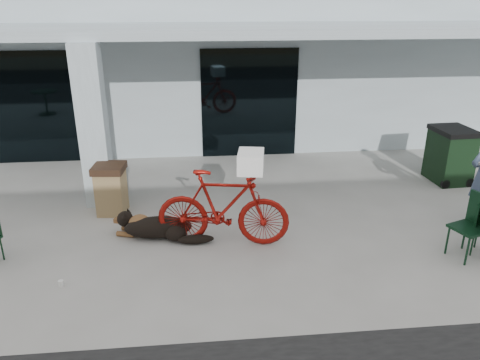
{
  "coord_description": "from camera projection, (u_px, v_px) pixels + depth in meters",
  "views": [
    {
      "loc": [
        0.41,
        -6.52,
        3.91
      ],
      "look_at": [
        1.14,
        0.73,
        1.0
      ],
      "focal_mm": 35.0,
      "sensor_mm": 36.0,
      "label": 1
    }
  ],
  "objects": [
    {
      "name": "wheeled_bin",
      "position": [
        450.0,
        155.0,
        10.3
      ],
      "size": [
        0.8,
        0.99,
        1.21
      ],
      "primitive_type": null,
      "rotation": [
        0.0,
        0.0,
        0.06
      ],
      "color": "black",
      "rests_on": "ground"
    },
    {
      "name": "storefront_glass_right",
      "position": [
        249.0,
        104.0,
        11.7
      ],
      "size": [
        2.4,
        0.06,
        2.7
      ],
      "primitive_type": "cube",
      "color": "black",
      "rests_on": "ground"
    },
    {
      "name": "trash_receptacle",
      "position": [
        111.0,
        189.0,
        8.81
      ],
      "size": [
        0.62,
        0.62,
        0.97
      ],
      "primitive_type": null,
      "rotation": [
        0.0,
        0.0,
        -0.1
      ],
      "color": "olive",
      "rests_on": "ground"
    },
    {
      "name": "laundry_basket",
      "position": [
        251.0,
        162.0,
        7.31
      ],
      "size": [
        0.48,
        0.6,
        0.32
      ],
      "primitive_type": "cube",
      "rotation": [
        0.0,
        0.0,
        1.39
      ],
      "color": "white",
      "rests_on": "bicycle"
    },
    {
      "name": "column",
      "position": [
        93.0,
        127.0,
        8.84
      ],
      "size": [
        0.5,
        0.5,
        3.12
      ],
      "primitive_type": "cube",
      "color": "silver",
      "rests_on": "ground"
    },
    {
      "name": "building",
      "position": [
        178.0,
        51.0,
        14.46
      ],
      "size": [
        22.0,
        7.0,
        4.5
      ],
      "primitive_type": "cube",
      "color": "silver",
      "rests_on": "ground"
    },
    {
      "name": "overhang",
      "position": [
        171.0,
        30.0,
        9.57
      ],
      "size": [
        22.0,
        2.8,
        0.18
      ],
      "primitive_type": "cube",
      "color": "silver",
      "rests_on": "column"
    },
    {
      "name": "dog",
      "position": [
        158.0,
        226.0,
        7.98
      ],
      "size": [
        1.4,
        0.81,
        0.44
      ],
      "primitive_type": null,
      "rotation": [
        0.0,
        0.0,
        -0.3
      ],
      "color": "black",
      "rests_on": "ground"
    },
    {
      "name": "cafe_chair_far_b",
      "position": [
        469.0,
        227.0,
        7.28
      ],
      "size": [
        0.64,
        0.62,
        1.04
      ],
      "primitive_type": null,
      "rotation": [
        0.0,
        0.0,
        -1.23
      ],
      "color": "black",
      "rests_on": "ground"
    },
    {
      "name": "cup_near_dog",
      "position": [
        61.0,
        283.0,
        6.7
      ],
      "size": [
        0.07,
        0.07,
        0.09
      ],
      "primitive_type": "cylinder",
      "rotation": [
        0.0,
        0.0,
        -0.02
      ],
      "color": "white",
      "rests_on": "ground"
    },
    {
      "name": "bicycle",
      "position": [
        223.0,
        208.0,
        7.64
      ],
      "size": [
        2.25,
        0.99,
        1.31
      ],
      "primitive_type": "imported",
      "rotation": [
        0.0,
        0.0,
        1.39
      ],
      "color": "maroon",
      "rests_on": "ground"
    },
    {
      "name": "ground",
      "position": [
        174.0,
        258.0,
        7.44
      ],
      "size": [
        80.0,
        80.0,
        0.0
      ],
      "primitive_type": "plane",
      "color": "#ADAAA3",
      "rests_on": "ground"
    },
    {
      "name": "storefront_glass_left",
      "position": [
        43.0,
        108.0,
        11.24
      ],
      "size": [
        2.8,
        0.06,
        2.7
      ],
      "primitive_type": "cube",
      "color": "black",
      "rests_on": "ground"
    }
  ]
}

